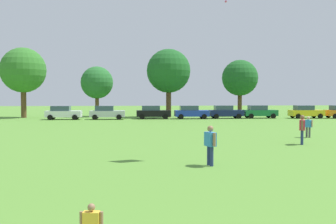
{
  "coord_description": "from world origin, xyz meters",
  "views": [
    {
      "loc": [
        0.97,
        -3.52,
        2.95
      ],
      "look_at": [
        2.17,
        10.16,
        2.37
      ],
      "focal_mm": 41.71,
      "sensor_mm": 36.0,
      "label": 1
    }
  ],
  "objects_px": {
    "parked_car_green_5": "(259,112)",
    "tree_far_right": "(240,78)",
    "child_kite_flyer": "(91,224)",
    "tree_right": "(169,71)",
    "adult_bystander": "(210,142)",
    "parked_car_blue_3": "(191,112)",
    "parked_car_navy_4": "(225,112)",
    "tree_left": "(97,83)",
    "parked_car_silver_1": "(107,112)",
    "parked_car_yellow_6": "(306,112)",
    "bystander_near_trees": "(302,127)",
    "tree_far_left": "(23,70)",
    "parked_car_white_0": "(63,113)",
    "bystander_midfield": "(308,125)",
    "parked_car_black_2": "(153,112)"
  },
  "relations": [
    {
      "from": "parked_car_white_0",
      "to": "tree_far_left",
      "type": "height_order",
      "value": "tree_far_left"
    },
    {
      "from": "child_kite_flyer",
      "to": "tree_right",
      "type": "bearing_deg",
      "value": 90.15
    },
    {
      "from": "parked_car_blue_3",
      "to": "tree_far_left",
      "type": "bearing_deg",
      "value": 168.74
    },
    {
      "from": "bystander_midfield",
      "to": "parked_car_green_5",
      "type": "xyz_separation_m",
      "value": [
        4.13,
        23.3,
        -0.03
      ]
    },
    {
      "from": "parked_car_green_5",
      "to": "tree_far_left",
      "type": "relative_size",
      "value": 0.46
    },
    {
      "from": "bystander_near_trees",
      "to": "parked_car_silver_1",
      "type": "distance_m",
      "value": 29.43
    },
    {
      "from": "bystander_near_trees",
      "to": "tree_far_left",
      "type": "distance_m",
      "value": 39.88
    },
    {
      "from": "parked_car_blue_3",
      "to": "parked_car_navy_4",
      "type": "distance_m",
      "value": 4.58
    },
    {
      "from": "child_kite_flyer",
      "to": "tree_far_right",
      "type": "distance_m",
      "value": 51.59
    },
    {
      "from": "adult_bystander",
      "to": "parked_car_white_0",
      "type": "distance_m",
      "value": 34.89
    },
    {
      "from": "adult_bystander",
      "to": "bystander_midfield",
      "type": "xyz_separation_m",
      "value": [
        9.02,
        10.29,
        -0.12
      ]
    },
    {
      "from": "bystander_midfield",
      "to": "tree_right",
      "type": "distance_m",
      "value": 28.27
    },
    {
      "from": "parked_car_green_5",
      "to": "tree_left",
      "type": "bearing_deg",
      "value": 164.66
    },
    {
      "from": "parked_car_green_5",
      "to": "child_kite_flyer",
      "type": "bearing_deg",
      "value": -112.0
    },
    {
      "from": "child_kite_flyer",
      "to": "tree_right",
      "type": "distance_m",
      "value": 46.49
    },
    {
      "from": "parked_car_silver_1",
      "to": "tree_left",
      "type": "relative_size",
      "value": 0.61
    },
    {
      "from": "bystander_midfield",
      "to": "parked_car_white_0",
      "type": "distance_m",
      "value": 30.73
    },
    {
      "from": "bystander_midfield",
      "to": "tree_left",
      "type": "relative_size",
      "value": 0.21
    },
    {
      "from": "child_kite_flyer",
      "to": "bystander_midfield",
      "type": "distance_m",
      "value": 23.1
    },
    {
      "from": "adult_bystander",
      "to": "parked_car_black_2",
      "type": "bearing_deg",
      "value": -15.5
    },
    {
      "from": "tree_far_right",
      "to": "parked_car_navy_4",
      "type": "bearing_deg",
      "value": -119.63
    },
    {
      "from": "parked_car_silver_1",
      "to": "tree_right",
      "type": "xyz_separation_m",
      "value": [
        8.1,
        4.32,
        5.43
      ]
    },
    {
      "from": "parked_car_yellow_6",
      "to": "child_kite_flyer",
      "type": "bearing_deg",
      "value": -118.97
    },
    {
      "from": "tree_right",
      "to": "tree_far_right",
      "type": "height_order",
      "value": "tree_right"
    },
    {
      "from": "tree_left",
      "to": "tree_far_right",
      "type": "distance_m",
      "value": 20.67
    },
    {
      "from": "parked_car_green_5",
      "to": "tree_far_right",
      "type": "xyz_separation_m",
      "value": [
        -0.89,
        6.32,
        4.66
      ]
    },
    {
      "from": "parked_car_silver_1",
      "to": "child_kite_flyer",
      "type": "bearing_deg",
      "value": -86.42
    },
    {
      "from": "adult_bystander",
      "to": "parked_car_blue_3",
      "type": "height_order",
      "value": "adult_bystander"
    },
    {
      "from": "tree_far_right",
      "to": "parked_car_yellow_6",
      "type": "bearing_deg",
      "value": -46.05
    },
    {
      "from": "parked_car_blue_3",
      "to": "parked_car_yellow_6",
      "type": "bearing_deg",
      "value": -0.56
    },
    {
      "from": "child_kite_flyer",
      "to": "tree_left",
      "type": "xyz_separation_m",
      "value": [
        -4.41,
        48.3,
        4.21
      ]
    },
    {
      "from": "adult_bystander",
      "to": "bystander_near_trees",
      "type": "bearing_deg",
      "value": -63.49
    },
    {
      "from": "bystander_midfield",
      "to": "parked_car_yellow_6",
      "type": "distance_m",
      "value": 24.69
    },
    {
      "from": "parked_car_white_0",
      "to": "tree_left",
      "type": "xyz_separation_m",
      "value": [
        3.53,
        6.71,
        3.91
      ]
    },
    {
      "from": "parked_car_white_0",
      "to": "tree_right",
      "type": "bearing_deg",
      "value": 17.42
    },
    {
      "from": "parked_car_yellow_6",
      "to": "bystander_near_trees",
      "type": "bearing_deg",
      "value": -114.82
    },
    {
      "from": "bystander_near_trees",
      "to": "parked_car_blue_3",
      "type": "bearing_deg",
      "value": -149.63
    },
    {
      "from": "bystander_midfield",
      "to": "parked_car_black_2",
      "type": "bearing_deg",
      "value": 168.82
    },
    {
      "from": "child_kite_flyer",
      "to": "parked_car_green_5",
      "type": "xyz_separation_m",
      "value": [
        17.13,
        42.4,
        0.3
      ]
    },
    {
      "from": "tree_far_left",
      "to": "parked_car_blue_3",
      "type": "bearing_deg",
      "value": -11.26
    },
    {
      "from": "child_kite_flyer",
      "to": "bystander_near_trees",
      "type": "xyz_separation_m",
      "value": [
        10.89,
        15.34,
        0.5
      ]
    },
    {
      "from": "child_kite_flyer",
      "to": "parked_car_yellow_6",
      "type": "xyz_separation_m",
      "value": [
        23.06,
        41.65,
        0.3
      ]
    },
    {
      "from": "child_kite_flyer",
      "to": "parked_car_white_0",
      "type": "relative_size",
      "value": 0.22
    },
    {
      "from": "parked_car_navy_4",
      "to": "tree_left",
      "type": "height_order",
      "value": "tree_left"
    },
    {
      "from": "parked_car_silver_1",
      "to": "parked_car_navy_4",
      "type": "xyz_separation_m",
      "value": [
        15.16,
        0.75,
        0.0
      ]
    },
    {
      "from": "bystander_midfield",
      "to": "tree_left",
      "type": "xyz_separation_m",
      "value": [
        -17.41,
        29.21,
        3.88
      ]
    },
    {
      "from": "parked_car_navy_4",
      "to": "bystander_near_trees",
      "type": "bearing_deg",
      "value": -93.56
    },
    {
      "from": "bystander_midfield",
      "to": "tree_far_left",
      "type": "relative_size",
      "value": 0.16
    },
    {
      "from": "parked_car_green_5",
      "to": "bystander_midfield",
      "type": "bearing_deg",
      "value": -100.05
    },
    {
      "from": "parked_car_navy_4",
      "to": "tree_far_left",
      "type": "xyz_separation_m",
      "value": [
        -26.45,
        3.91,
        5.44
      ]
    }
  ]
}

